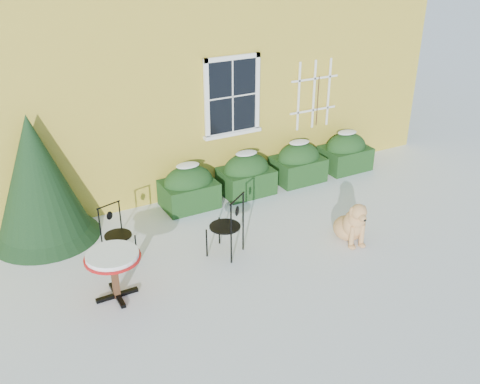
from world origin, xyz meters
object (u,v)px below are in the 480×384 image
patio_chair_near (227,225)px  dog (352,224)px  bistro_table (113,261)px  evergreen_shrub (39,190)px  patio_chair_far (116,233)px

patio_chair_near → dog: 2.22m
bistro_table → dog: size_ratio=0.94×
evergreen_shrub → patio_chair_far: 1.65m
patio_chair_near → dog: patio_chair_near is taller
bistro_table → patio_chair_near: size_ratio=0.75×
evergreen_shrub → bistro_table: bearing=-76.2°
bistro_table → patio_chair_near: 2.03m
patio_chair_far → evergreen_shrub: bearing=109.7°
evergreen_shrub → dog: bearing=-30.4°
evergreen_shrub → patio_chair_near: bearing=-38.6°
bistro_table → patio_chair_far: patio_chair_far is taller
bistro_table → patio_chair_far: size_ratio=0.87×
patio_chair_near → patio_chair_far: bearing=-61.0°
bistro_table → patio_chair_near: patio_chair_near is taller
evergreen_shrub → patio_chair_far: size_ratio=2.42×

